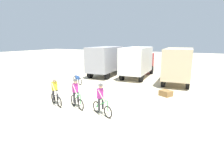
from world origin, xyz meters
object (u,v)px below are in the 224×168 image
at_px(box_truck_grey_hauler, 107,60).
at_px(box_truck_white_box, 138,61).
at_px(cyclist_orange_shirt, 55,92).
at_px(bicycle_spare, 77,80).
at_px(cyclist_cowboy_hat, 76,94).
at_px(cyclist_near_camera, 101,100).
at_px(box_truck_tan_camper, 178,64).
at_px(supply_crate, 166,93).

distance_m(box_truck_grey_hauler, box_truck_white_box, 3.64).
bearing_deg(cyclist_orange_shirt, bicycle_spare, 115.06).
height_order(cyclist_cowboy_hat, cyclist_near_camera, same).
bearing_deg(box_truck_grey_hauler, box_truck_tan_camper, -1.56).
bearing_deg(box_truck_tan_camper, box_truck_white_box, 170.12).
height_order(box_truck_tan_camper, bicycle_spare, box_truck_tan_camper).
xyz_separation_m(cyclist_orange_shirt, cyclist_near_camera, (3.48, -0.05, 0.00)).
bearing_deg(cyclist_cowboy_hat, cyclist_near_camera, -8.24).
bearing_deg(box_truck_grey_hauler, box_truck_white_box, 8.76).
bearing_deg(supply_crate, cyclist_cowboy_hat, -130.03).
relative_size(box_truck_grey_hauler, box_truck_white_box, 1.00).
bearing_deg(cyclist_cowboy_hat, cyclist_orange_shirt, -171.01).
xyz_separation_m(box_truck_white_box, bicycle_spare, (-3.84, -5.90, -1.48)).
relative_size(cyclist_near_camera, supply_crate, 2.20).
height_order(cyclist_cowboy_hat, bicycle_spare, cyclist_cowboy_hat).
xyz_separation_m(cyclist_orange_shirt, cyclist_cowboy_hat, (1.50, 0.24, 0.00)).
distance_m(box_truck_tan_camper, bicycle_spare, 9.85).
bearing_deg(box_truck_tan_camper, cyclist_near_camera, -102.16).
distance_m(box_truck_grey_hauler, box_truck_tan_camper, 8.05).
distance_m(box_truck_grey_hauler, cyclist_near_camera, 12.28).
height_order(box_truck_tan_camper, cyclist_cowboy_hat, box_truck_tan_camper).
height_order(bicycle_spare, supply_crate, bicycle_spare).
distance_m(box_truck_tan_camper, cyclist_cowboy_hat, 11.19).
relative_size(box_truck_grey_hauler, box_truck_tan_camper, 0.99).
xyz_separation_m(cyclist_orange_shirt, bicycle_spare, (-2.53, 5.40, -0.45)).
relative_size(box_truck_white_box, supply_crate, 8.37).
bearing_deg(cyclist_near_camera, cyclist_orange_shirt, 179.17).
bearing_deg(box_truck_white_box, box_truck_tan_camper, -9.88).
height_order(box_truck_grey_hauler, supply_crate, box_truck_grey_hauler).
relative_size(cyclist_cowboy_hat, supply_crate, 2.20).
bearing_deg(box_truck_tan_camper, box_truck_grey_hauler, 178.44).
relative_size(box_truck_tan_camper, supply_crate, 8.40).
bearing_deg(cyclist_orange_shirt, supply_crate, 42.78).
xyz_separation_m(cyclist_cowboy_hat, cyclist_near_camera, (1.98, -0.29, 0.00)).
distance_m(cyclist_orange_shirt, supply_crate, 7.96).
distance_m(cyclist_near_camera, supply_crate, 5.96).
xyz_separation_m(box_truck_white_box, cyclist_orange_shirt, (-1.32, -11.30, -1.03)).
distance_m(box_truck_grey_hauler, supply_crate, 9.86).
bearing_deg(box_truck_tan_camper, cyclist_cowboy_hat, -112.51).
bearing_deg(bicycle_spare, cyclist_cowboy_hat, -52.10).
bearing_deg(cyclist_cowboy_hat, bicycle_spare, 127.90).
xyz_separation_m(box_truck_tan_camper, cyclist_near_camera, (-2.28, -10.58, -1.03)).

